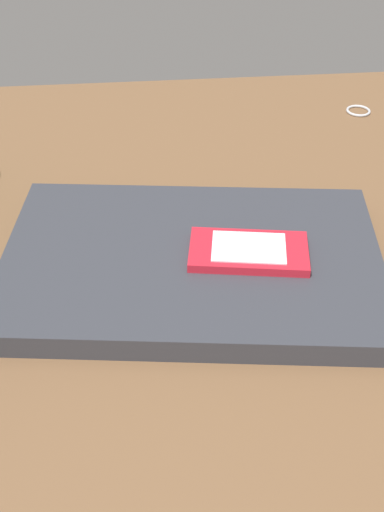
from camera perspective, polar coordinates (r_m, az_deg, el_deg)
name	(u,v)px	position (r cm, az deg, el deg)	size (l,w,h in cm)	color
desk_surface	(148,251)	(69.78, -3.83, 0.46)	(120.00, 80.00, 3.00)	brown
laptop_closed	(192,263)	(63.75, 0.00, -0.58)	(35.94, 23.66, 2.36)	#33353D
cell_phone_on_laptop	(249,251)	(62.69, 4.88, 0.41)	(11.99, 7.79, 1.02)	red
key_ring	(358,111)	(96.75, 14.08, 12.00)	(3.35, 3.35, 0.36)	silver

